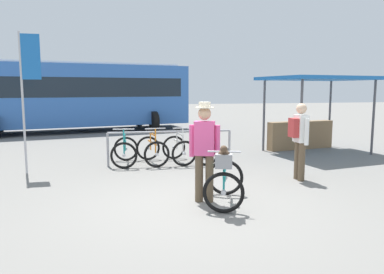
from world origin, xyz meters
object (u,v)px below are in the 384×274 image
Objects in this scene: racked_bike_white at (179,149)px; pedestrian_with_backpack at (300,137)px; racked_bike_teal at (125,151)px; racked_bike_red at (205,148)px; banner_flag at (28,76)px; featured_bicycle at (224,177)px; person_with_featured_bike at (204,148)px; bus_distant at (77,93)px; racked_bike_orange at (152,150)px; market_stall at (310,106)px.

racked_bike_white is 3.28m from pedestrian_with_backpack.
racked_bike_teal is 0.94× the size of racked_bike_red.
pedestrian_with_backpack reaches higher than racked_bike_white.
featured_bicycle is at bearing -42.72° from banner_flag.
bus_distant is (-2.82, 11.71, 0.79)m from person_with_featured_bike.
racked_bike_orange is at bearing 100.77° from featured_bicycle.
racked_bike_orange is 0.34× the size of market_stall.
person_with_featured_bike is at bearing -156.38° from pedestrian_with_backpack.
racked_bike_white is at bearing -168.17° from market_stall.
bus_distant reaches higher than racked_bike_red.
pedestrian_with_backpack is 6.12m from banner_flag.
pedestrian_with_backpack is (2.83, -2.46, 0.57)m from racked_bike_orange.
person_with_featured_bike is at bearing -105.39° from racked_bike_red.
bus_distant reaches higher than racked_bike_orange.
racked_bike_red is 9.20m from bus_distant.
racked_bike_teal is at bearing -78.47° from bus_distant.
racked_bike_white is 0.36× the size of banner_flag.
racked_bike_white is 0.71× the size of pedestrian_with_backpack.
racked_bike_teal is 0.67× the size of person_with_featured_bike.
featured_bicycle reaches higher than racked_bike_teal.
racked_bike_white is 4.02m from banner_flag.
featured_bicycle is 5.14m from banner_flag.
banner_flag reaches higher than racked_bike_red.
bus_distant is at bearing 114.47° from racked_bike_red.
market_stall reaches higher than racked_bike_white.
featured_bicycle is at bearing -147.84° from pedestrian_with_backpack.
racked_bike_red is 0.71× the size of person_with_featured_bike.
featured_bicycle is 2.53m from pedestrian_with_backpack.
racked_bike_white is 3.76m from featured_bicycle.
market_stall is at bearing 56.45° from pedestrian_with_backpack.
person_with_featured_bike is at bearing -94.07° from racked_bike_white.
banner_flag reaches higher than person_with_featured_bike.
pedestrian_with_backpack is 0.51× the size of banner_flag.
racked_bike_orange is 0.67× the size of person_with_featured_bike.
banner_flag is (-3.55, 3.28, 1.74)m from featured_bicycle.
bus_distant reaches higher than racked_bike_white.
featured_bicycle reaches higher than racked_bike_white.
bus_distant is (-3.77, 8.28, 1.37)m from racked_bike_red.
bus_distant is (-2.37, 8.21, 1.37)m from racked_bike_orange.
racked_bike_white is 3.52m from person_with_featured_bike.
racked_bike_teal is 2.10m from racked_bike_red.
banner_flag is (-2.13, -0.54, 1.86)m from racked_bike_teal.
racked_bike_orange is 0.11× the size of bus_distant.
racked_bike_teal is at bearing 177.31° from racked_bike_red.
racked_bike_teal is at bearing 144.70° from pedestrian_with_backpack.
person_with_featured_bike is 12.07m from bus_distant.
racked_bike_orange is 3.43m from banner_flag.
bus_distant is at bearing 106.09° from racked_bike_orange.
racked_bike_red is 0.36× the size of market_stall.
bus_distant is 8.74m from banner_flag.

